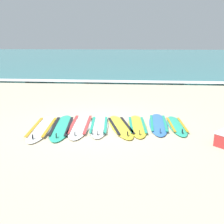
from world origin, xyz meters
TOP-DOWN VIEW (x-y plane):
  - ground_plane at (0.00, 0.00)m, footprint 80.00×80.00m
  - sea at (0.00, 37.78)m, footprint 80.00×60.00m
  - wave_foam_strip at (0.00, 8.25)m, footprint 80.00×0.94m
  - surfboard_0 at (-1.61, -0.45)m, footprint 0.85×2.52m
  - surfboard_1 at (-1.05, -0.32)m, footprint 0.91×2.51m
  - surfboard_2 at (-0.53, -0.11)m, footprint 0.78×2.55m
  - surfboard_3 at (0.05, -0.11)m, footprint 0.73×2.27m
  - surfboard_4 at (0.70, -0.13)m, footprint 1.15×2.34m
  - surfboard_5 at (1.21, -0.02)m, footprint 0.67×2.20m
  - surfboard_6 at (1.86, 0.20)m, footprint 0.65×2.28m
  - surfboard_7 at (2.41, 0.09)m, footprint 0.57×1.97m
  - cooler_box at (3.33, -1.30)m, footprint 0.55×0.54m

SIDE VIEW (x-z plane):
  - ground_plane at x=0.00m, z-range 0.00..0.00m
  - surfboard_2 at x=-0.53m, z-range -0.05..0.13m
  - surfboard_0 at x=-1.61m, z-range -0.05..0.13m
  - surfboard_1 at x=-1.05m, z-range -0.05..0.13m
  - surfboard_4 at x=0.70m, z-range -0.05..0.13m
  - surfboard_6 at x=1.86m, z-range -0.05..0.13m
  - surfboard_5 at x=1.21m, z-range -0.05..0.13m
  - surfboard_7 at x=2.41m, z-range -0.05..0.13m
  - surfboard_3 at x=0.05m, z-range -0.05..0.13m
  - sea at x=0.00m, z-range 0.00..0.10m
  - wave_foam_strip at x=0.00m, z-range 0.00..0.11m
  - cooler_box at x=3.33m, z-range 0.00..0.38m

